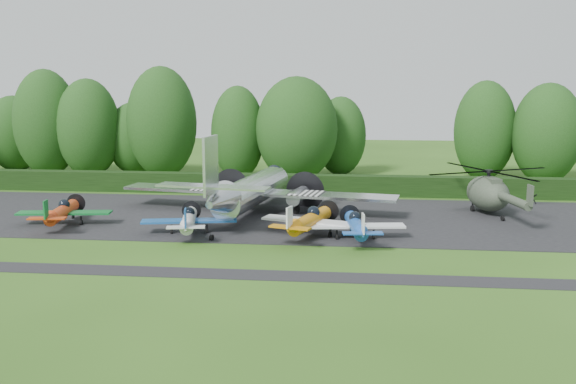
# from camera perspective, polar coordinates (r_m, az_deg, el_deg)

# --- Properties ---
(ground) EXTENTS (160.00, 160.00, 0.00)m
(ground) POSITION_cam_1_polar(r_m,az_deg,el_deg) (44.80, -8.12, -4.84)
(ground) COLOR #2C5116
(ground) RESTS_ON ground
(apron) EXTENTS (70.00, 18.00, 0.01)m
(apron) POSITION_cam_1_polar(r_m,az_deg,el_deg) (54.28, -5.58, -2.15)
(apron) COLOR black
(apron) RESTS_ON ground
(taxiway_verge) EXTENTS (70.00, 2.00, 0.00)m
(taxiway_verge) POSITION_cam_1_polar(r_m,az_deg,el_deg) (39.23, -10.24, -7.06)
(taxiway_verge) COLOR black
(taxiway_verge) RESTS_ON ground
(hedgerow) EXTENTS (90.00, 1.60, 2.00)m
(hedgerow) POSITION_cam_1_polar(r_m,az_deg,el_deg) (64.89, -3.65, -0.11)
(hedgerow) COLOR black
(hedgerow) RESTS_ON ground
(transport_plane) EXTENTS (24.23, 18.58, 7.77)m
(transport_plane) POSITION_cam_1_polar(r_m,az_deg,el_deg) (53.98, -3.22, 0.15)
(transport_plane) COLOR silver
(transport_plane) RESTS_ON ground
(light_plane_red) EXTENTS (7.30, 7.68, 2.81)m
(light_plane_red) POSITION_cam_1_polar(r_m,az_deg,el_deg) (53.14, -19.43, -1.67)
(light_plane_red) COLOR #BC3611
(light_plane_red) RESTS_ON ground
(light_plane_white) EXTENTS (7.07, 7.43, 2.72)m
(light_plane_white) POSITION_cam_1_polar(r_m,az_deg,el_deg) (48.03, -8.80, -2.46)
(light_plane_white) COLOR silver
(light_plane_white) RESTS_ON ground
(light_plane_orange) EXTENTS (7.76, 8.16, 2.98)m
(light_plane_orange) POSITION_cam_1_polar(r_m,az_deg,el_deg) (46.86, 1.98, -2.52)
(light_plane_orange) COLOR #C4760B
(light_plane_orange) RESTS_ON ground
(light_plane_blue) EXTENTS (7.17, 7.54, 2.76)m
(light_plane_blue) POSITION_cam_1_polar(r_m,az_deg,el_deg) (45.99, 6.05, -2.93)
(light_plane_blue) COLOR #1A4BA0
(light_plane_blue) RESTS_ON ground
(helicopter) EXTENTS (11.77, 13.78, 3.79)m
(helicopter) POSITION_cam_1_polar(r_m,az_deg,el_deg) (57.23, 17.36, 0.14)
(helicopter) COLOR #323C2E
(helicopter) RESTS_ON ground
(sign_board) EXTENTS (3.04, 0.11, 1.71)m
(sign_board) POSITION_cam_1_polar(r_m,az_deg,el_deg) (65.33, 20.13, 0.38)
(sign_board) COLOR #3F3326
(sign_board) RESTS_ON ground
(tree_1) EXTENTS (6.09, 6.09, 10.67)m
(tree_1) POSITION_cam_1_polar(r_m,az_deg,el_deg) (73.42, -4.48, 5.25)
(tree_1) COLOR black
(tree_1) RESTS_ON ground
(tree_3) EXTENTS (7.44, 7.44, 11.02)m
(tree_3) POSITION_cam_1_polar(r_m,az_deg,el_deg) (75.56, 22.03, 4.82)
(tree_3) COLOR black
(tree_3) RESTS_ON ground
(tree_4) EXTENTS (6.85, 6.85, 11.26)m
(tree_4) POSITION_cam_1_polar(r_m,az_deg,el_deg) (76.14, 17.08, 5.24)
(tree_4) COLOR black
(tree_4) RESTS_ON ground
(tree_5) EXTENTS (6.75, 6.75, 8.70)m
(tree_5) POSITION_cam_1_polar(r_m,az_deg,el_deg) (79.32, -13.45, 4.65)
(tree_5) COLOR black
(tree_5) RESTS_ON ground
(tree_6) EXTENTS (6.03, 6.03, 9.38)m
(tree_6) POSITION_cam_1_polar(r_m,az_deg,el_deg) (76.74, 4.70, 4.97)
(tree_6) COLOR black
(tree_6) RESTS_ON ground
(tree_7) EXTENTS (9.16, 9.16, 11.72)m
(tree_7) POSITION_cam_1_polar(r_m,az_deg,el_deg) (71.86, 0.77, 5.60)
(tree_7) COLOR black
(tree_7) RESTS_ON ground
(tree_8) EXTENTS (7.54, 7.54, 12.57)m
(tree_8) POSITION_cam_1_polar(r_m,az_deg,el_deg) (81.05, -20.67, 5.76)
(tree_8) COLOR black
(tree_8) RESTS_ON ground
(tree_9) EXTENTS (7.26, 7.26, 9.40)m
(tree_9) POSITION_cam_1_polar(r_m,az_deg,el_deg) (87.07, -23.12, 4.81)
(tree_9) COLOR black
(tree_9) RESTS_ON ground
(tree_10) EXTENTS (8.01, 8.01, 12.87)m
(tree_10) POSITION_cam_1_polar(r_m,az_deg,el_deg) (75.70, -11.16, 6.07)
(tree_10) COLOR black
(tree_10) RESTS_ON ground
(tree_11) EXTENTS (7.31, 7.31, 11.48)m
(tree_11) POSITION_cam_1_polar(r_m,az_deg,el_deg) (78.53, -17.32, 5.44)
(tree_11) COLOR black
(tree_11) RESTS_ON ground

